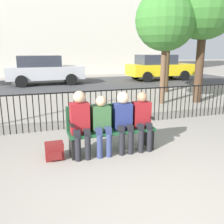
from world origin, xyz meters
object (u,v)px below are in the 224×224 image
Objects in this scene: seated_person_3 at (142,118)px; backpack at (54,151)px; tree_1 at (168,23)px; seated_person_1 at (102,122)px; seated_person_0 at (80,121)px; park_bench at (111,126)px; seated_person_2 at (123,118)px; tree_0 at (205,4)px; tree_2 at (166,20)px; parked_car_2 at (159,67)px; parked_car_0 at (44,70)px.

seated_person_3 is 3.50× the size of backpack.
tree_1 is at bearing 56.64° from seated_person_3.
seated_person_1 is at bearing -128.53° from tree_1.
backpack is at bearing 177.26° from seated_person_0.
seated_person_2 is at bearing -31.28° from park_bench.
park_bench is at bearing -142.83° from tree_0.
seated_person_3 is at bearing -123.36° from tree_1.
park_bench is 7.89m from tree_1.
tree_2 is at bearing 171.94° from tree_0.
parked_car_2 is at bearing 65.57° from tree_1.
parked_car_2 reaches higher than backpack.
park_bench is 6.46m from tree_0.
seated_person_3 is at bearing -124.05° from tree_2.
seated_person_2 is 6.30m from tree_0.
backpack is (-0.49, 0.02, -0.54)m from seated_person_0.
tree_2 is at bearing 52.00° from seated_person_2.
tree_2 is (3.17, 3.65, 2.43)m from park_bench.
seated_person_2 is at bearing 0.48° from seated_person_1.
park_bench is 1.36× the size of seated_person_0.
park_bench reaches higher than backpack.
parked_car_0 is at bearing 87.64° from backpack.
seated_person_3 is at bearing -137.74° from tree_0.
parked_car_0 and parked_car_2 have the same top height.
backpack is at bearing -138.73° from tree_2.
backpack is at bearing 178.85° from seated_person_2.
seated_person_2 is 7.81m from tree_1.
tree_0 is at bearing -8.06° from tree_2.
seated_person_0 is 1.08× the size of seated_person_3.
parked_car_0 is (-0.90, 10.41, 0.17)m from seated_person_2.
seated_person_3 is at bearing -0.24° from seated_person_0.
parked_car_2 is (6.31, 10.32, 0.17)m from seated_person_2.
parked_car_0 reaches higher than seated_person_0.
park_bench is at bearing -122.64° from parked_car_2.
park_bench is at bearing -127.84° from tree_1.
seated_person_3 is at bearing -119.82° from parked_car_2.
tree_0 is (5.18, 3.58, 2.80)m from seated_person_0.
seated_person_1 is at bearing -0.96° from seated_person_0.
parked_car_2 is at bearing 60.18° from seated_person_3.
seated_person_0 is 0.73m from backpack.
tree_1 reaches higher than seated_person_0.
seated_person_0 is 1.10× the size of seated_person_1.
tree_0 reaches higher than park_bench.
seated_person_2 is at bearing -1.15° from backpack.
seated_person_0 is 0.30× the size of parked_car_0.
seated_person_1 is 1.01m from backpack.
seated_person_3 is at bearing 0.11° from seated_person_1.
seated_person_3 is (0.61, -0.13, 0.15)m from park_bench.
tree_1 reaches higher than seated_person_1.
seated_person_3 is (0.40, -0.00, -0.03)m from seated_person_2.
seated_person_0 is 5.79m from tree_2.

